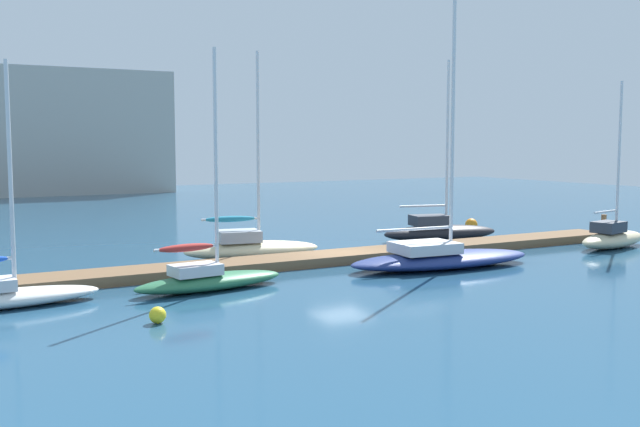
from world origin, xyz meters
TOP-DOWN VIEW (x-y plane):
  - ground_plane at (0.00, 0.00)m, footprint 120.00×120.00m
  - dock_pier at (0.00, 0.00)m, footprint 32.93×2.19m
  - dock_piling_far_end at (16.07, -0.95)m, footprint 0.28×0.28m
  - sailboat_0 at (-14.45, -2.76)m, footprint 6.12×1.97m
  - sailboat_1 at (-7.59, -3.28)m, footprint 5.94×2.22m
  - sailboat_2 at (-3.29, 2.72)m, footprint 6.63×3.24m
  - sailboat_3 at (2.81, -3.54)m, footprint 8.87×3.47m
  - sailboat_4 at (8.19, 3.37)m, footprint 6.85×3.25m
  - sailboat_5 at (14.23, -3.07)m, footprint 5.66×2.83m
  - mooring_buoy_yellow at (-10.63, -7.21)m, footprint 0.51×0.51m
  - mooring_buoy_orange at (12.78, 6.08)m, footprint 0.75×0.75m
  - harbor_building_distant at (-2.40, 54.77)m, footprint 20.44×13.83m

SIDE VIEW (x-z plane):
  - ground_plane at x=0.00m, z-range 0.00..0.00m
  - dock_pier at x=0.00m, z-range 0.00..0.41m
  - mooring_buoy_yellow at x=-10.63m, z-range 0.00..0.51m
  - mooring_buoy_orange at x=12.78m, z-range 0.00..0.75m
  - sailboat_0 at x=-14.45m, z-range -3.52..4.48m
  - sailboat_3 at x=2.81m, z-range -5.15..6.13m
  - sailboat_1 at x=-7.59m, z-range -3.87..4.88m
  - sailboat_5 at x=14.23m, z-range -3.64..4.78m
  - sailboat_2 at x=-3.29m, z-range -4.17..5.32m
  - sailboat_4 at x=8.19m, z-range -4.29..5.46m
  - dock_piling_far_end at x=16.07m, z-range 0.00..1.44m
  - harbor_building_distant at x=-2.40m, z-range 0.00..12.73m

